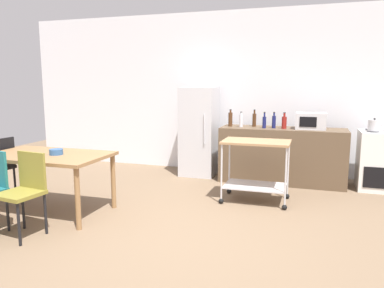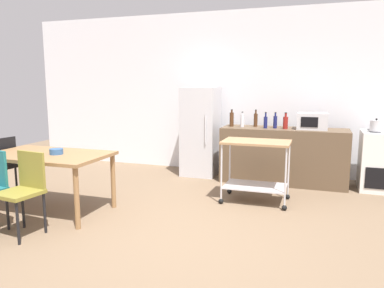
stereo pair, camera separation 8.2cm
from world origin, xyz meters
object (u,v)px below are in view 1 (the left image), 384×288
at_px(bottle_olive_oil, 274,122).
at_px(bottle_sparkling_water, 284,122).
at_px(chair_olive, 24,188).
at_px(stove_oven, 379,160).
at_px(bottle_soda, 254,120).
at_px(kitchen_cart, 256,161).
at_px(bottle_hot_sauce, 230,119).
at_px(bottle_wine, 241,121).
at_px(refrigerator, 199,132).
at_px(bottle_sesame_oil, 264,122).
at_px(microwave, 311,121).
at_px(dining_table, 48,160).
at_px(fruit_bowl, 56,152).
at_px(kettle, 374,125).

xyz_separation_m(bottle_olive_oil, bottle_sparkling_water, (0.17, -0.03, -0.00)).
xyz_separation_m(chair_olive, stove_oven, (3.88, 3.10, -0.07)).
distance_m(chair_olive, bottle_soda, 3.76).
distance_m(kitchen_cart, bottle_hot_sauce, 1.38).
bearing_deg(bottle_wine, refrigerator, 169.43).
relative_size(kitchen_cart, bottle_hot_sauce, 3.17).
distance_m(stove_oven, bottle_sesame_oil, 1.83).
height_order(bottle_wine, microwave, microwave).
height_order(refrigerator, bottle_olive_oil, refrigerator).
bearing_deg(bottle_hot_sauce, kitchen_cart, -62.33).
xyz_separation_m(dining_table, chair_olive, (0.24, -0.68, -0.15)).
distance_m(bottle_sparkling_water, fruit_bowl, 3.47).
bearing_deg(fruit_bowl, microwave, 38.98).
bearing_deg(kitchen_cart, bottle_sesame_oil, 91.57).
xyz_separation_m(stove_oven, bottle_wine, (-2.13, -0.06, 0.55)).
height_order(microwave, fruit_bowl, microwave).
bearing_deg(bottle_hot_sauce, stove_oven, 0.53).
relative_size(dining_table, bottle_olive_oil, 5.77).
xyz_separation_m(bottle_wine, bottle_sparkling_water, (0.70, -0.02, -0.00)).
relative_size(bottle_sesame_oil, microwave, 0.57).
xyz_separation_m(bottle_sparkling_water, fruit_bowl, (-2.56, -2.33, -0.22)).
bearing_deg(refrigerator, kettle, -3.70).
xyz_separation_m(bottle_wine, microwave, (1.11, 0.04, 0.02)).
height_order(chair_olive, bottle_sesame_oil, bottle_sesame_oil).
distance_m(dining_table, bottle_olive_oil, 3.48).
relative_size(bottle_wine, bottle_sparkling_water, 0.97).
xyz_separation_m(stove_oven, bottle_soda, (-1.93, 0.07, 0.57)).
relative_size(bottle_olive_oil, microwave, 0.57).
relative_size(bottle_olive_oil, bottle_sparkling_water, 0.99).
bearing_deg(chair_olive, bottle_sesame_oil, 62.07).
relative_size(refrigerator, bottle_olive_oil, 5.96).
bearing_deg(kitchen_cart, stove_oven, 34.60).
xyz_separation_m(dining_table, bottle_olive_oil, (2.53, 2.36, 0.34)).
xyz_separation_m(bottle_hot_sauce, fruit_bowl, (-1.67, -2.40, -0.24)).
xyz_separation_m(stove_oven, bottle_hot_sauce, (-2.32, -0.02, 0.57)).
height_order(bottle_wine, bottle_sparkling_water, bottle_sparkling_water).
height_order(kitchen_cart, bottle_sesame_oil, bottle_sesame_oil).
xyz_separation_m(refrigerator, bottle_sparkling_water, (1.47, -0.17, 0.23)).
bearing_deg(bottle_soda, chair_olive, -121.63).
bearing_deg(kettle, bottle_wine, 178.97).
height_order(refrigerator, bottle_sesame_oil, refrigerator).
relative_size(bottle_sparkling_water, kettle, 1.09).
bearing_deg(bottle_wine, bottle_hot_sauce, 167.79).
xyz_separation_m(bottle_soda, bottle_olive_oil, (0.34, -0.13, -0.01)).
bearing_deg(fruit_bowl, dining_table, -179.98).
bearing_deg(bottle_wine, bottle_soda, 34.00).
distance_m(dining_table, bottle_sesame_oil, 3.33).
height_order(bottle_sesame_oil, fruit_bowl, bottle_sesame_oil).
distance_m(bottle_sesame_oil, bottle_sparkling_water, 0.31).
bearing_deg(microwave, chair_olive, -132.87).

